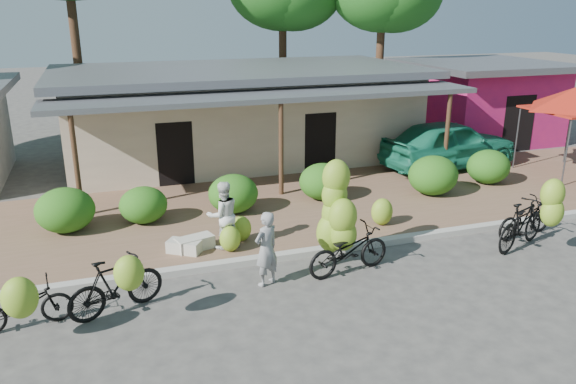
{
  "coord_description": "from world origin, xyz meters",
  "views": [
    {
      "loc": [
        -4.93,
        -8.96,
        5.4
      ],
      "look_at": [
        -0.81,
        3.1,
        1.2
      ],
      "focal_mm": 35.0,
      "sensor_mm": 36.0,
      "label": 1
    }
  ],
  "objects_px": {
    "red_canopy": "(574,99)",
    "teal_van": "(449,144)",
    "bike_right": "(528,220)",
    "bike_far_right": "(525,218)",
    "bike_left": "(118,284)",
    "sack_near": "(195,243)",
    "sack_far": "(184,246)",
    "bike_far_left": "(22,304)",
    "bike_center": "(342,230)",
    "bystander": "(223,215)",
    "vendor": "(266,249)"
  },
  "relations": [
    {
      "from": "sack_far",
      "to": "bystander",
      "type": "bearing_deg",
      "value": -0.38
    },
    {
      "from": "bike_left",
      "to": "bike_far_right",
      "type": "distance_m",
      "value": 9.68
    },
    {
      "from": "sack_near",
      "to": "bike_left",
      "type": "bearing_deg",
      "value": -128.94
    },
    {
      "from": "bike_center",
      "to": "sack_near",
      "type": "xyz_separation_m",
      "value": [
        -2.88,
        1.76,
        -0.62
      ]
    },
    {
      "from": "bike_center",
      "to": "bike_far_right",
      "type": "height_order",
      "value": "bike_center"
    },
    {
      "from": "bike_far_left",
      "to": "bike_far_right",
      "type": "xyz_separation_m",
      "value": [
        11.25,
        0.7,
        -0.05
      ]
    },
    {
      "from": "bike_right",
      "to": "sack_near",
      "type": "bearing_deg",
      "value": 51.42
    },
    {
      "from": "bike_far_left",
      "to": "bike_far_right",
      "type": "distance_m",
      "value": 11.27
    },
    {
      "from": "red_canopy",
      "to": "sack_near",
      "type": "height_order",
      "value": "red_canopy"
    },
    {
      "from": "bike_far_left",
      "to": "bike_left",
      "type": "distance_m",
      "value": 1.6
    },
    {
      "from": "bike_right",
      "to": "bystander",
      "type": "height_order",
      "value": "bike_right"
    },
    {
      "from": "sack_near",
      "to": "sack_far",
      "type": "distance_m",
      "value": 0.27
    },
    {
      "from": "sack_near",
      "to": "sack_far",
      "type": "relative_size",
      "value": 1.13
    },
    {
      "from": "bike_left",
      "to": "bike_center",
      "type": "distance_m",
      "value": 4.69
    },
    {
      "from": "red_canopy",
      "to": "bike_far_left",
      "type": "distance_m",
      "value": 16.83
    },
    {
      "from": "red_canopy",
      "to": "bystander",
      "type": "bearing_deg",
      "value": -169.16
    },
    {
      "from": "sack_near",
      "to": "bystander",
      "type": "relative_size",
      "value": 0.54
    },
    {
      "from": "vendor",
      "to": "bystander",
      "type": "distance_m",
      "value": 1.92
    },
    {
      "from": "bike_right",
      "to": "teal_van",
      "type": "xyz_separation_m",
      "value": [
        2.13,
        6.31,
        0.22
      ]
    },
    {
      "from": "bike_right",
      "to": "teal_van",
      "type": "relative_size",
      "value": 0.41
    },
    {
      "from": "red_canopy",
      "to": "bike_left",
      "type": "relative_size",
      "value": 1.84
    },
    {
      "from": "bike_left",
      "to": "bike_right",
      "type": "xyz_separation_m",
      "value": [
        9.13,
        -0.03,
        0.12
      ]
    },
    {
      "from": "sack_near",
      "to": "teal_van",
      "type": "bearing_deg",
      "value": 23.26
    },
    {
      "from": "red_canopy",
      "to": "bike_center",
      "type": "xyz_separation_m",
      "value": [
        -9.84,
        -3.97,
        -1.73
      ]
    },
    {
      "from": "bike_right",
      "to": "teal_van",
      "type": "distance_m",
      "value": 6.66
    },
    {
      "from": "bike_far_right",
      "to": "sack_far",
      "type": "height_order",
      "value": "bike_far_right"
    },
    {
      "from": "red_canopy",
      "to": "bike_center",
      "type": "bearing_deg",
      "value": -158.04
    },
    {
      "from": "bike_center",
      "to": "bike_right",
      "type": "bearing_deg",
      "value": -106.12
    },
    {
      "from": "bike_far_right",
      "to": "sack_far",
      "type": "distance_m",
      "value": 8.27
    },
    {
      "from": "red_canopy",
      "to": "sack_far",
      "type": "bearing_deg",
      "value": -169.93
    },
    {
      "from": "bike_far_left",
      "to": "sack_near",
      "type": "height_order",
      "value": "bike_far_left"
    },
    {
      "from": "sack_far",
      "to": "sack_near",
      "type": "bearing_deg",
      "value": 20.15
    },
    {
      "from": "bike_left",
      "to": "vendor",
      "type": "relative_size",
      "value": 1.21
    },
    {
      "from": "bystander",
      "to": "teal_van",
      "type": "distance_m",
      "value": 9.76
    },
    {
      "from": "bike_center",
      "to": "vendor",
      "type": "xyz_separation_m",
      "value": [
        -1.75,
        -0.2,
        -0.1
      ]
    },
    {
      "from": "sack_near",
      "to": "teal_van",
      "type": "xyz_separation_m",
      "value": [
        9.49,
        4.08,
        0.69
      ]
    },
    {
      "from": "bike_left",
      "to": "bike_right",
      "type": "bearing_deg",
      "value": -111.16
    },
    {
      "from": "bike_left",
      "to": "teal_van",
      "type": "relative_size",
      "value": 0.39
    },
    {
      "from": "red_canopy",
      "to": "teal_van",
      "type": "relative_size",
      "value": 0.71
    },
    {
      "from": "bike_far_left",
      "to": "bystander",
      "type": "xyz_separation_m",
      "value": [
        4.03,
        2.17,
        0.38
      ]
    },
    {
      "from": "bike_right",
      "to": "bike_far_right",
      "type": "height_order",
      "value": "bike_right"
    },
    {
      "from": "teal_van",
      "to": "bystander",
      "type": "bearing_deg",
      "value": 107.13
    },
    {
      "from": "bike_left",
      "to": "bike_center",
      "type": "xyz_separation_m",
      "value": [
        4.66,
        0.44,
        0.27
      ]
    },
    {
      "from": "red_canopy",
      "to": "bike_center",
      "type": "distance_m",
      "value": 10.75
    },
    {
      "from": "bystander",
      "to": "teal_van",
      "type": "relative_size",
      "value": 0.32
    },
    {
      "from": "bike_center",
      "to": "sack_far",
      "type": "height_order",
      "value": "bike_center"
    },
    {
      "from": "bike_far_left",
      "to": "sack_near",
      "type": "relative_size",
      "value": 2.01
    },
    {
      "from": "bike_far_left",
      "to": "bike_center",
      "type": "xyz_separation_m",
      "value": [
        6.25,
        0.52,
        0.36
      ]
    },
    {
      "from": "bike_far_right",
      "to": "bystander",
      "type": "height_order",
      "value": "bystander"
    },
    {
      "from": "bike_left",
      "to": "teal_van",
      "type": "distance_m",
      "value": 12.9
    }
  ]
}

